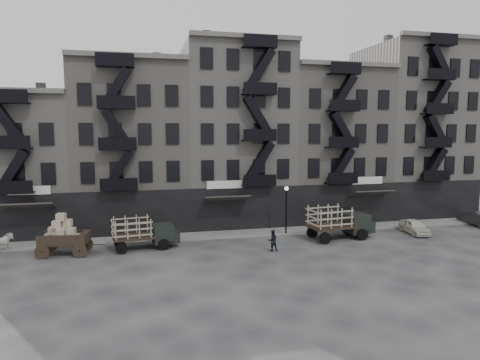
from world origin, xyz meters
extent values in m
plane|color=#38383A|center=(0.00, 0.00, 0.00)|extent=(140.00, 140.00, 0.00)
cube|color=slate|center=(0.00, 3.75, 0.07)|extent=(55.00, 2.50, 0.15)
cube|color=gray|center=(-20.00, 10.00, 6.00)|extent=(10.00, 10.00, 12.00)
cube|color=black|center=(-20.00, 5.05, 2.00)|extent=(10.00, 0.35, 4.00)
cube|color=#4C4744|center=(-17.50, 10.00, 12.60)|extent=(0.70, 0.70, 1.20)
cube|color=gray|center=(-10.00, 10.00, 7.50)|extent=(10.00, 10.00, 15.00)
cube|color=black|center=(-10.00, 5.05, 2.00)|extent=(10.00, 0.35, 4.00)
cube|color=#595651|center=(-10.00, 4.85, 15.20)|extent=(10.00, 0.50, 0.40)
cube|color=#4C4744|center=(-13.00, 10.00, 15.60)|extent=(0.70, 0.70, 1.20)
cube|color=#4C4744|center=(-7.50, 10.00, 15.60)|extent=(0.70, 0.70, 1.20)
cube|color=gray|center=(0.00, 10.00, 8.50)|extent=(10.00, 10.00, 17.00)
cube|color=black|center=(0.00, 5.05, 2.00)|extent=(10.00, 0.35, 4.00)
cube|color=#595651|center=(0.00, 4.85, 17.20)|extent=(10.00, 0.50, 0.40)
cube|color=#4C4744|center=(-3.00, 10.00, 17.60)|extent=(0.70, 0.70, 1.20)
cube|color=#4C4744|center=(2.50, 10.00, 17.60)|extent=(0.70, 0.70, 1.20)
cube|color=gray|center=(10.00, 10.00, 7.50)|extent=(10.00, 10.00, 15.00)
cube|color=black|center=(10.00, 5.05, 2.00)|extent=(10.00, 0.35, 4.00)
cube|color=#595651|center=(10.00, 4.85, 15.20)|extent=(10.00, 0.50, 0.40)
cube|color=#4C4744|center=(7.00, 10.00, 15.60)|extent=(0.70, 0.70, 1.20)
cube|color=#4C4744|center=(12.50, 10.00, 15.60)|extent=(0.70, 0.70, 1.20)
cube|color=gray|center=(20.00, 10.00, 9.00)|extent=(10.00, 10.00, 18.00)
cube|color=black|center=(20.00, 5.05, 2.00)|extent=(10.00, 0.35, 4.00)
cube|color=#595651|center=(20.00, 4.85, 18.20)|extent=(10.00, 0.50, 0.40)
cube|color=#4C4744|center=(17.00, 10.00, 18.60)|extent=(0.70, 0.70, 1.20)
cube|color=#4C4744|center=(22.50, 10.00, 18.60)|extent=(0.70, 0.70, 1.20)
cylinder|color=black|center=(3.00, 2.60, 2.00)|extent=(0.14, 0.14, 4.00)
sphere|color=silver|center=(3.00, 2.60, 4.10)|extent=(0.36, 0.36, 0.36)
cube|color=black|center=(-14.82, 0.63, 0.93)|extent=(3.55, 2.18, 0.19)
cylinder|color=black|center=(-16.23, -0.12, 0.51)|extent=(1.03, 0.22, 1.02)
cylinder|color=black|center=(-15.99, 1.72, 0.51)|extent=(1.03, 0.22, 1.02)
cylinder|color=black|center=(-13.65, -0.46, 0.51)|extent=(1.03, 0.22, 1.02)
cylinder|color=black|center=(-13.41, 1.39, 0.51)|extent=(1.03, 0.22, 1.02)
cube|color=black|center=(-13.35, 0.44, 1.30)|extent=(0.65, 1.54, 0.74)
cube|color=black|center=(-9.85, 0.89, 0.99)|extent=(3.42, 2.26, 0.17)
cube|color=black|center=(-7.68, 1.14, 1.09)|extent=(1.70, 1.87, 1.42)
cube|color=black|center=(-6.84, 1.24, 0.80)|extent=(0.92, 1.50, 0.85)
cylinder|color=black|center=(-7.67, 0.19, 0.43)|extent=(0.87, 0.31, 0.85)
cylinder|color=black|center=(-7.89, 2.07, 0.43)|extent=(0.87, 0.31, 0.85)
cylinder|color=black|center=(-10.77, -0.17, 0.43)|extent=(0.87, 0.31, 0.85)
cylinder|color=black|center=(-10.99, 1.71, 0.43)|extent=(0.87, 0.31, 0.85)
cube|color=black|center=(6.12, 0.20, 1.12)|extent=(3.84, 2.51, 0.19)
cube|color=black|center=(8.56, 0.46, 1.23)|extent=(1.90, 2.09, 1.60)
cube|color=black|center=(9.51, 0.56, 0.91)|extent=(1.02, 1.68, 0.96)
cylinder|color=black|center=(8.56, -0.62, 0.48)|extent=(0.98, 0.34, 0.96)
cylinder|color=black|center=(8.34, 1.51, 0.48)|extent=(0.98, 0.34, 0.96)
cylinder|color=black|center=(5.06, -0.99, 0.48)|extent=(0.98, 0.34, 0.96)
cylinder|color=black|center=(4.83, 1.13, 0.48)|extent=(0.98, 0.34, 0.96)
imported|color=silver|center=(14.22, 0.43, 0.63)|extent=(1.98, 3.86, 1.26)
imported|color=#29292C|center=(22.25, 2.03, 0.69)|extent=(1.79, 4.31, 1.39)
imported|color=black|center=(0.34, -1.88, 0.81)|extent=(0.80, 0.63, 1.62)
camera|label=1|loc=(-9.31, -32.06, 9.12)|focal=32.00mm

